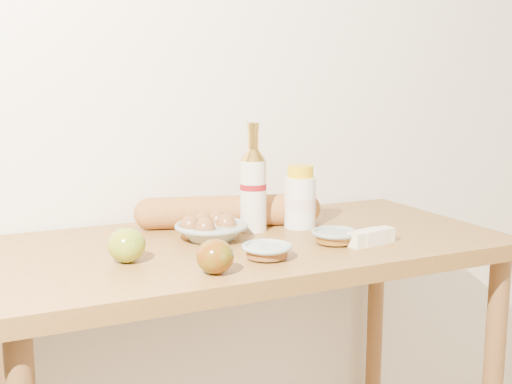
% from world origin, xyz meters
% --- Properties ---
extents(back_wall, '(3.50, 0.02, 2.60)m').
position_xyz_m(back_wall, '(0.00, 1.51, 1.30)').
color(back_wall, silver).
rests_on(back_wall, ground).
extents(table, '(1.20, 0.60, 0.90)m').
position_xyz_m(table, '(0.00, 1.18, 0.78)').
color(table, '#A07033').
rests_on(table, ground).
extents(bourbon_bottle, '(0.09, 0.09, 0.27)m').
position_xyz_m(bourbon_bottle, '(0.04, 1.26, 1.01)').
color(bourbon_bottle, beige).
rests_on(bourbon_bottle, table).
extents(cream_bottle, '(0.09, 0.09, 0.16)m').
position_xyz_m(cream_bottle, '(0.17, 1.24, 0.97)').
color(cream_bottle, white).
rests_on(cream_bottle, table).
extents(egg_bowl, '(0.22, 0.22, 0.06)m').
position_xyz_m(egg_bowl, '(-0.09, 1.22, 0.93)').
color(egg_bowl, gray).
rests_on(egg_bowl, table).
extents(baguette, '(0.49, 0.21, 0.08)m').
position_xyz_m(baguette, '(0.01, 1.33, 0.94)').
color(baguette, '#B97738').
rests_on(baguette, table).
extents(apple_yellowgreen, '(0.10, 0.10, 0.07)m').
position_xyz_m(apple_yellowgreen, '(-0.31, 1.11, 0.94)').
color(apple_yellowgreen, olive).
rests_on(apple_yellowgreen, table).
extents(apple_redgreen_front, '(0.09, 0.09, 0.07)m').
position_xyz_m(apple_redgreen_front, '(-0.18, 0.96, 0.93)').
color(apple_redgreen_front, maroon).
rests_on(apple_redgreen_front, table).
extents(sugar_bowl, '(0.11, 0.11, 0.03)m').
position_xyz_m(sugar_bowl, '(-0.04, 1.02, 0.92)').
color(sugar_bowl, '#97A49E').
rests_on(sugar_bowl, table).
extents(syrup_bowl, '(0.15, 0.15, 0.03)m').
position_xyz_m(syrup_bowl, '(0.16, 1.06, 0.92)').
color(syrup_bowl, gray).
rests_on(syrup_bowl, table).
extents(butter_stick, '(0.13, 0.06, 0.04)m').
position_xyz_m(butter_stick, '(0.23, 1.02, 0.92)').
color(butter_stick, beige).
rests_on(butter_stick, table).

